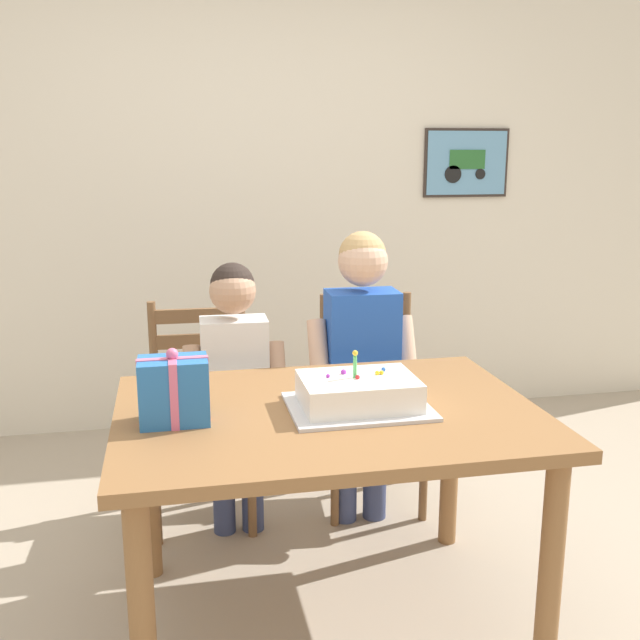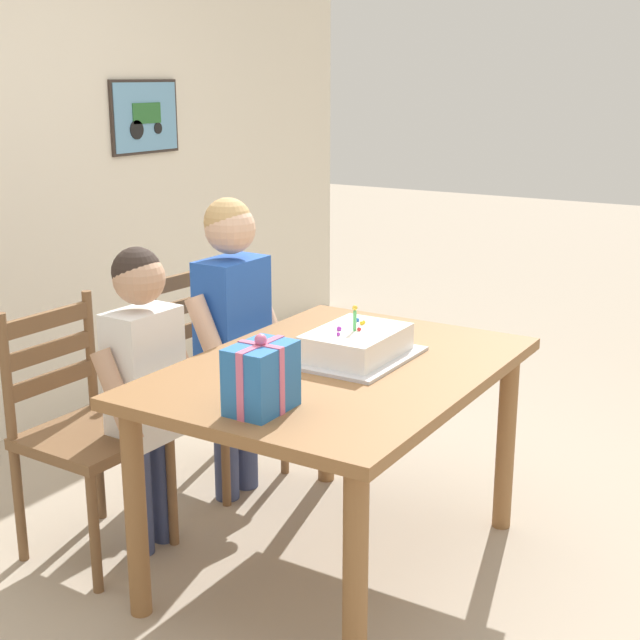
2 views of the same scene
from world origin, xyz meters
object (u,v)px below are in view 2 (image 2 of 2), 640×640
Objects in this scene: gift_box_red_large at (261,378)px; child_younger at (144,371)px; child_older at (233,319)px; dining_table at (338,394)px; birthday_cake at (356,345)px; chair_right at (213,373)px; chair_left at (84,430)px.

child_younger is (0.24, 0.67, -0.17)m from gift_box_red_large.
child_younger is at bearing 70.52° from gift_box_red_large.
child_younger is (-0.52, 0.00, -0.07)m from child_older.
dining_table is 3.01× the size of birthday_cake.
dining_table is at bearing -114.18° from chair_right.
gift_box_red_large is 1.26m from chair_right.
birthday_cake is at bearing -9.85° from dining_table.
child_younger is at bearing 109.91° from dining_table.
child_older is at bearing -0.03° from child_younger.
birthday_cake is 0.57m from gift_box_red_large.
chair_left is 0.31m from child_younger.
dining_table is at bearing -113.50° from child_older.
child_younger is (-0.33, 0.67, -0.12)m from birthday_cake.
dining_table is at bearing -70.09° from child_younger.
gift_box_red_large reaches higher than chair_left.
chair_right is at bearing 45.23° from gift_box_red_large.
chair_left is at bearing 118.62° from birthday_cake.
gift_box_red_large reaches higher than dining_table.
chair_right is (0.37, 0.83, -0.18)m from dining_table.
chair_left is at bearing 113.90° from dining_table.
chair_right is (0.28, 0.85, -0.33)m from birthday_cake.
dining_table is 0.93m from chair_right.
child_younger is at bearing -53.73° from chair_left.
gift_box_red_large is 1.02m from child_older.
chair_left is 0.74× the size of child_older.
chair_left is at bearing 126.27° from child_younger.
gift_box_red_large is (-0.57, -0.01, 0.05)m from birthday_cake.
chair_left is 0.73m from child_older.
gift_box_red_large is 0.25× the size of chair_right.
birthday_cake is 0.75m from child_younger.
chair_right is 0.82× the size of child_younger.
birthday_cake reaches higher than dining_table.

